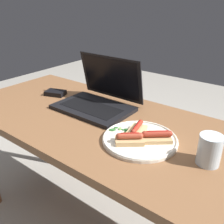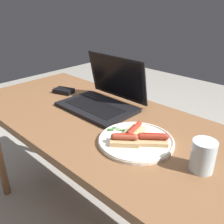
% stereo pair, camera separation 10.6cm
% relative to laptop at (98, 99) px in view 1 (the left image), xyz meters
% --- Properties ---
extents(desk, '(1.50, 0.66, 0.70)m').
position_rel_laptop_xyz_m(desk, '(0.10, -0.10, -0.11)').
color(desk, brown).
rests_on(desk, ground_plane).
extents(laptop, '(0.37, 0.29, 0.25)m').
position_rel_laptop_xyz_m(laptop, '(0.00, 0.00, 0.00)').
color(laptop, black).
rests_on(laptop, desk).
extents(plate, '(0.29, 0.29, 0.02)m').
position_rel_laptop_xyz_m(plate, '(0.34, -0.15, -0.04)').
color(plate, silver).
rests_on(plate, desk).
extents(sausage_toast_left, '(0.12, 0.11, 0.04)m').
position_rel_laptop_xyz_m(sausage_toast_left, '(0.32, -0.20, -0.02)').
color(sausage_toast_left, tan).
rests_on(sausage_toast_left, plate).
extents(sausage_toast_middle, '(0.13, 0.12, 0.04)m').
position_rel_laptop_xyz_m(sausage_toast_middle, '(0.40, -0.12, -0.02)').
color(sausage_toast_middle, tan).
rests_on(sausage_toast_middle, plate).
extents(sausage_toast_right, '(0.08, 0.11, 0.04)m').
position_rel_laptop_xyz_m(sausage_toast_right, '(0.31, -0.13, -0.02)').
color(sausage_toast_right, tan).
rests_on(sausage_toast_right, plate).
extents(salad_pile, '(0.08, 0.06, 0.01)m').
position_rel_laptop_xyz_m(salad_pile, '(0.24, -0.15, -0.03)').
color(salad_pile, '#2D662D').
rests_on(salad_pile, plate).
extents(drinking_glass, '(0.08, 0.08, 0.11)m').
position_rel_laptop_xyz_m(drinking_glass, '(0.59, -0.13, 0.01)').
color(drinking_glass, silver).
rests_on(drinking_glass, desk).
extents(external_drive, '(0.13, 0.10, 0.02)m').
position_rel_laptop_xyz_m(external_drive, '(-0.30, -0.02, -0.03)').
color(external_drive, black).
rests_on(external_drive, desk).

